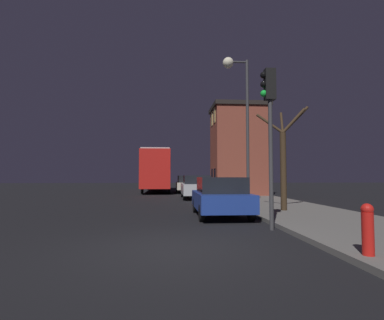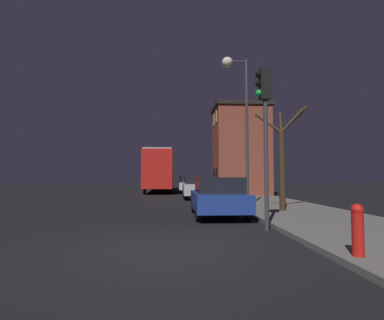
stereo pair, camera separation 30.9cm
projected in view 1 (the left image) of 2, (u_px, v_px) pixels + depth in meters
ground_plane at (174, 248)px, 6.32m from camera, size 120.00×120.00×0.00m
brick_building at (239, 150)px, 22.81m from camera, size 4.13×3.79×6.76m
streetlamp at (238, 97)px, 14.01m from camera, size 1.23×0.51×6.97m
traffic_light at (269, 114)px, 8.56m from camera, size 0.43×0.24×4.60m
bare_tree at (284, 157)px, 12.31m from camera, size 2.20×0.87×4.36m
bus at (158, 168)px, 29.51m from camera, size 2.51×11.60×3.84m
car_near_lane at (221, 196)px, 11.23m from camera, size 1.86×3.83×1.47m
car_mid_lane at (196, 187)px, 20.12m from camera, size 1.89×4.36×1.55m
car_far_lane at (186, 184)px, 27.04m from camera, size 1.76×4.56×1.55m
fire_hydrant at (368, 228)px, 5.25m from camera, size 0.21×0.21×0.91m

